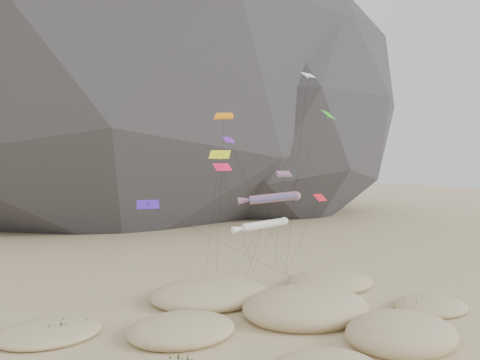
# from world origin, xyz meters

# --- Properties ---
(ground) EXTENTS (500.00, 500.00, 0.00)m
(ground) POSITION_xyz_m (0.00, 0.00, 0.00)
(ground) COLOR #CCB789
(ground) RESTS_ON ground
(dunes) EXTENTS (52.91, 35.96, 4.35)m
(dunes) POSITION_xyz_m (-1.21, 5.11, 0.75)
(dunes) COLOR #CCB789
(dunes) RESTS_ON ground
(dune_grass) EXTENTS (42.75, 29.79, 1.50)m
(dune_grass) POSITION_xyz_m (-0.69, 3.64, 0.84)
(dune_grass) COLOR black
(dune_grass) RESTS_ON ground
(kite_stakes) EXTENTS (19.56, 6.42, 0.30)m
(kite_stakes) POSITION_xyz_m (2.12, 24.03, 0.15)
(kite_stakes) COLOR #3F2D1E
(kite_stakes) RESTS_ON ground
(rainbow_tube_kite) EXTENTS (7.43, 13.14, 14.43)m
(rainbow_tube_kite) POSITION_xyz_m (2.43, 11.49, 13.54)
(rainbow_tube_kite) COLOR #FC541A
(rainbow_tube_kite) RESTS_ON ground
(white_tube_kite) EXTENTS (7.67, 13.37, 11.42)m
(white_tube_kite) POSITION_xyz_m (-0.44, 8.45, 10.66)
(white_tube_kite) COLOR silver
(white_tube_kite) RESTS_ON ground
(orange_parafoil) EXTENTS (3.06, 8.27, 24.73)m
(orange_parafoil) POSITION_xyz_m (-1.42, 17.58, 23.97)
(orange_parafoil) COLOR orange
(orange_parafoil) RESTS_ON ground
(multi_parafoil) EXTENTS (8.72, 16.33, 17.03)m
(multi_parafoil) POSITION_xyz_m (3.42, 10.02, 16.36)
(multi_parafoil) COLOR #F54619
(multi_parafoil) RESTS_ON ground
(delta_kites) EXTENTS (27.75, 22.43, 30.19)m
(delta_kites) POSITION_xyz_m (0.30, 10.85, 18.95)
(delta_kites) COLOR #641DAC
(delta_kites) RESTS_ON ground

